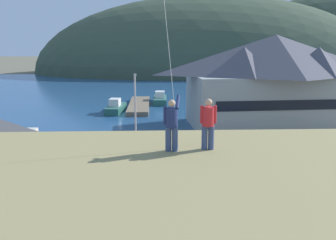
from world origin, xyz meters
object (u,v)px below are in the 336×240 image
(parking_light_pole, at_px, (135,109))
(wharf_dock, at_px, (139,105))
(person_companion, at_px, (208,122))
(parked_car_corner_spot, at_px, (335,190))
(parked_car_mid_row_near, at_px, (236,190))
(parked_car_lone_by_shed, at_px, (160,180))
(parked_car_back_row_right, at_px, (113,159))
(person_kite_flyer, at_px, (172,123))
(harbor_lodge, at_px, (274,78))
(moored_boat_outer_mooring, at_px, (160,99))
(parked_car_front_row_red, at_px, (73,189))
(parked_car_mid_row_center, at_px, (273,152))
(parked_car_front_row_end, at_px, (4,187))
(moored_boat_wharfside, at_px, (116,108))

(parking_light_pole, bearing_deg, wharf_dock, 91.73)
(parking_light_pole, relative_size, person_companion, 4.23)
(parked_car_corner_spot, distance_m, parked_car_mid_row_near, 6.20)
(person_companion, bearing_deg, parked_car_lone_by_shed, 97.78)
(parked_car_back_row_right, xyz_separation_m, person_kite_flyer, (3.89, -15.32, 6.40))
(harbor_lodge, xyz_separation_m, person_companion, (-12.88, -30.44, 1.45))
(person_kite_flyer, bearing_deg, parked_car_lone_by_shed, 91.19)
(parked_car_mid_row_near, bearing_deg, parked_car_corner_spot, -2.62)
(parked_car_back_row_right, bearing_deg, moored_boat_outer_mooring, 82.62)
(parked_car_front_row_red, bearing_deg, parked_car_back_row_right, 71.93)
(parked_car_lone_by_shed, distance_m, parked_car_mid_row_near, 5.11)
(wharf_dock, height_order, person_companion, person_companion)
(person_kite_flyer, bearing_deg, parked_car_back_row_right, 104.26)
(parked_car_front_row_red, xyz_separation_m, parked_car_mid_row_near, (10.30, -0.62, 0.00))
(person_companion, bearing_deg, parked_car_mid_row_center, 63.51)
(person_kite_flyer, bearing_deg, moored_boat_outer_mooring, 89.49)
(moored_boat_outer_mooring, distance_m, person_companion, 49.04)
(harbor_lodge, relative_size, parked_car_lone_by_shed, 5.11)
(harbor_lodge, xyz_separation_m, parked_car_lone_by_shed, (-14.34, -19.77, -4.94))
(moored_boat_outer_mooring, distance_m, parked_car_front_row_end, 40.15)
(parked_car_corner_spot, height_order, parked_car_back_row_right, same)
(person_companion, bearing_deg, parked_car_front_row_end, 139.37)
(moored_boat_outer_mooring, height_order, person_companion, person_companion)
(moored_boat_outer_mooring, xyz_separation_m, person_kite_flyer, (-0.43, -48.70, 6.75))
(moored_boat_wharfside, bearing_deg, parked_car_lone_by_shed, -78.23)
(parked_car_mid_row_near, xyz_separation_m, parked_car_front_row_end, (-14.80, 1.04, 0.00))
(parked_car_mid_row_near, bearing_deg, parking_light_pole, 122.05)
(parked_car_front_row_end, height_order, person_kite_flyer, person_kite_flyer)
(parked_car_back_row_right, height_order, parked_car_front_row_end, same)
(harbor_lodge, height_order, parked_car_back_row_right, harbor_lodge)
(moored_boat_wharfside, height_order, parked_car_mid_row_center, moored_boat_wharfside)
(parked_car_front_row_end, relative_size, person_kite_flyer, 2.28)
(moored_boat_wharfside, xyz_separation_m, person_companion, (7.67, -40.47, 6.73))
(parked_car_mid_row_near, relative_size, parking_light_pole, 0.59)
(parked_car_mid_row_near, distance_m, parked_car_front_row_end, 14.84)
(parked_car_corner_spot, relative_size, parked_car_mid_row_near, 0.99)
(parked_car_corner_spot, distance_m, parked_car_lone_by_shed, 11.16)
(wharf_dock, xyz_separation_m, parked_car_front_row_end, (-7.22, -34.64, 0.71))
(person_kite_flyer, bearing_deg, harbor_lodge, 65.23)
(parked_car_front_row_red, bearing_deg, parked_car_mid_row_near, -3.45)
(wharf_dock, height_order, parked_car_mid_row_near, parked_car_mid_row_near)
(wharf_dock, bearing_deg, parked_car_corner_spot, -69.03)
(parked_car_mid_row_near, bearing_deg, wharf_dock, 102.00)
(parked_car_corner_spot, relative_size, parked_car_back_row_right, 1.00)
(parked_car_mid_row_center, bearing_deg, parked_car_lone_by_shed, -148.38)
(parked_car_mid_row_near, relative_size, person_companion, 2.50)
(parked_car_back_row_right, bearing_deg, parked_car_mid_row_near, -37.02)
(harbor_lodge, xyz_separation_m, parked_car_mid_row_near, (-9.57, -21.62, -4.94))
(parked_car_front_row_red, bearing_deg, parked_car_corner_spot, -3.14)
(parked_car_front_row_end, bearing_deg, parked_car_mid_row_center, 19.02)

